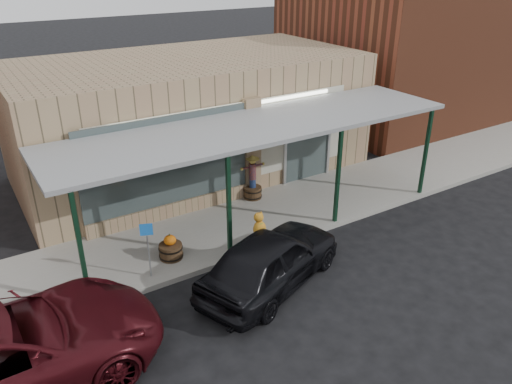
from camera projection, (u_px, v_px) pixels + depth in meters
ground at (335, 280)px, 12.52m from camera, size 120.00×120.00×0.00m
sidewalk at (258, 219)px, 15.23m from camera, size 40.00×3.20×0.15m
storefront at (190, 117)px, 17.84m from camera, size 12.00×6.25×4.20m
awning at (259, 127)px, 13.93m from camera, size 12.00×3.00×3.04m
block_buildings_near at (224, 60)px, 18.87m from camera, size 61.00×8.00×8.00m
barrel_scarecrow at (253, 184)px, 16.16m from camera, size 0.91×0.59×1.49m
barrel_pumpkin at (171, 249)px, 13.04m from camera, size 0.73×0.73×0.72m
handicap_sign at (148, 243)px, 11.98m from camera, size 0.29×0.13×1.49m
parked_sedan at (271, 259)px, 12.03m from camera, size 4.62×3.15×1.62m
car_maroon at (2, 354)px, 9.06m from camera, size 5.95×2.87×1.63m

